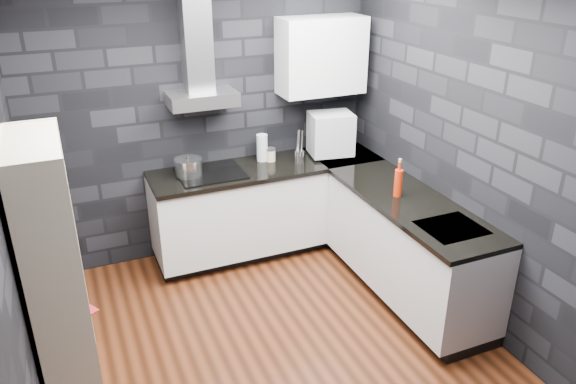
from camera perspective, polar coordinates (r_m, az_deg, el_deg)
ground at (r=4.52m, az=-1.91°, el=-14.59°), size 3.20×3.20×0.00m
wall_back at (r=5.28m, az=-8.59°, el=7.69°), size 3.20×0.05×2.70m
wall_front at (r=2.55m, az=11.31°, el=-11.81°), size 3.20×0.05×2.70m
wall_left at (r=3.63m, az=-26.90°, el=-2.67°), size 0.05×3.20×2.70m
wall_right at (r=4.61m, az=17.07°, el=4.40°), size 0.05×3.20×2.70m
toekick_back at (r=5.68m, az=-2.13°, el=-5.10°), size 2.18×0.50×0.10m
toekick_right at (r=5.09m, az=12.05°, el=-9.48°), size 0.50×1.78×0.10m
counter_back_cab at (r=5.45m, az=-2.05°, el=-1.35°), size 2.20×0.60×0.76m
counter_right_cab at (r=4.85m, az=12.09°, el=-5.37°), size 0.60×1.80×0.76m
counter_back_top at (r=5.28m, az=-2.07°, el=2.53°), size 2.20×0.62×0.04m
counter_right_top at (r=4.66m, az=12.41°, el=-1.11°), size 0.62×1.80×0.04m
counter_corner_top at (r=5.60m, az=5.56°, el=3.74°), size 0.62×0.62×0.04m
hood_body at (r=5.03m, az=-8.70°, el=9.34°), size 0.60×0.34×0.12m
hood_chimney at (r=5.00m, az=-9.30°, el=15.18°), size 0.24×0.20×0.90m
upper_cabinet at (r=5.36m, az=3.40°, el=13.65°), size 0.80×0.35×0.70m
cooktop at (r=5.12m, az=-7.87°, el=1.92°), size 0.58×0.50×0.01m
sink_rim at (r=4.31m, az=16.29°, el=-3.53°), size 0.44×0.40×0.01m
pot at (r=5.07m, az=-10.07°, el=2.44°), size 0.31×0.31×0.14m
glass_vase at (r=5.35m, az=-2.65°, el=4.52°), size 0.14×0.14×0.26m
storage_jar at (r=5.36m, az=-1.78°, el=3.75°), size 0.11×0.11×0.11m
utensil_crock at (r=5.32m, az=1.15°, el=3.62°), size 0.09×0.09×0.12m
appliance_garage at (r=5.45m, az=4.36°, el=5.94°), size 0.45×0.37×0.40m
red_bottle at (r=4.67m, az=11.13°, el=0.90°), size 0.08×0.08×0.23m
bookshelf at (r=3.88m, az=-22.62°, el=-7.73°), size 0.34×0.80×1.80m
fruit_bowl at (r=3.78m, az=-22.65°, el=-7.99°), size 0.25×0.25×0.05m
book_red at (r=4.18m, az=-21.77°, el=-10.51°), size 0.17×0.11×0.24m
book_second at (r=4.17m, az=-22.55°, el=-10.33°), size 0.16×0.08×0.23m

